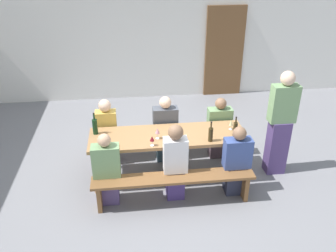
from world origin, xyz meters
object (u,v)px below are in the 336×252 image
Objects in this scene: bench_near at (174,182)px; wine_glass_0 at (231,123)px; wine_bottle_2 at (211,134)px; wooden_door at (224,52)px; seated_guest_near_1 at (175,163)px; seated_guest_far_1 at (165,131)px; tasting_table at (168,139)px; seated_guest_far_0 at (107,133)px; standing_host at (280,125)px; seated_guest_far_2 at (219,129)px; seated_guest_near_0 at (107,171)px; wine_bottle_1 at (95,126)px; bench_far at (163,136)px; seated_guest_near_2 at (237,162)px; wine_glass_1 at (152,139)px; wine_glass_2 at (157,131)px; wine_bottle_0 at (235,129)px.

wine_glass_0 is (0.99, 0.72, 0.50)m from bench_near.
wine_bottle_2 reaches higher than bench_near.
wine_bottle_2 is at bearing -107.62° from wooden_door.
wine_glass_0 is 0.14× the size of seated_guest_near_1.
bench_near is at bearing -0.85° from seated_guest_far_1.
tasting_table is 2.06× the size of seated_guest_far_0.
standing_host is (1.14, 0.20, -0.03)m from wine_bottle_2.
seated_guest_near_0 is at bearing -60.90° from seated_guest_far_2.
wine_bottle_1 is at bearing 171.40° from tasting_table.
bench_far is 1.52m from seated_guest_near_2.
wine_glass_0 reaches higher than bench_far.
seated_guest_near_1 is 1.08× the size of seated_guest_near_2.
wine_glass_1 is at bearing 79.49° from seated_guest_near_2.
seated_guest_far_1 is (0.19, 0.61, -0.33)m from wine_glass_2.
wine_bottle_1 is 0.32× the size of seated_guest_near_2.
wine_glass_0 is 0.10× the size of standing_host.
seated_guest_near_1 reaches higher than seated_guest_far_2.
wine_glass_2 reaches higher than tasting_table.
wine_glass_0 is at bearing -2.94° from wine_bottle_1.
seated_guest_near_1 reaches higher than wine_bottle_2.
wooden_door is 3.70m from wine_bottle_2.
wine_glass_2 reaches higher than wine_glass_0.
bench_far is 1.21m from wine_bottle_2.
wine_glass_1 is 0.22m from wine_glass_2.
wine_bottle_2 is 1.75m from seated_guest_far_0.
standing_host is (1.90, 0.03, -0.04)m from wine_glass_2.
wine_bottle_1 reaches higher than tasting_table.
wine_glass_1 is 1.49m from seated_guest_far_2.
wine_bottle_1 is at bearing 71.46° from seated_guest_near_2.
standing_host is at bearing 1.00° from wine_glass_2.
seated_guest_far_0 is at bearing 161.59° from wine_bottle_0.
tasting_table is 0.28m from wine_glass_2.
wine_bottle_2 is (-0.41, -0.13, 0.00)m from wine_bottle_0.
wine_bottle_1 is 1.99× the size of wine_glass_2.
tasting_table is 0.73m from bench_far.
tasting_table is 0.68m from wine_bottle_2.
wine_bottle_1 is at bearing -132.15° from wooden_door.
wine_bottle_1 reaches higher than bench_near.
bench_near is 1.24m from wine_bottle_0.
bench_near is 1.98× the size of seated_guest_far_0.
seated_guest_far_1 is (-0.97, 0.46, -0.32)m from wine_glass_0.
seated_guest_far_1 reaches higher than wine_bottle_1.
seated_guest_near_0 is (-0.65, -0.22, -0.34)m from wine_glass_1.
seated_guest_far_2 reaches higher than wine_bottle_0.
wooden_door is at bearing 60.74° from wine_glass_2.
wine_bottle_1 is 1.36m from seated_guest_near_1.
seated_guest_far_1 is (0.96, -0.00, -0.01)m from seated_guest_far_0.
wooden_door is at bearing 66.44° from bench_near.
wine_glass_1 is (-0.26, 0.37, 0.50)m from bench_near.
wine_bottle_0 reaches higher than bench_near.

